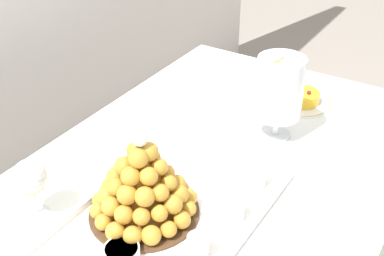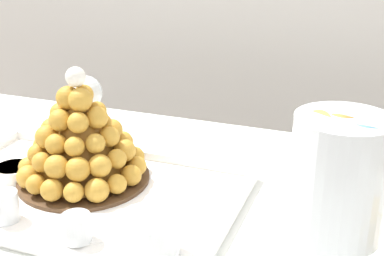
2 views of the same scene
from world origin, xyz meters
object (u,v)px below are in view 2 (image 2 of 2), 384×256
(croquembouche, at_px, (81,140))
(dessert_cup_mid_right, at_px, (160,239))
(creme_brulee_ramekin, at_px, (13,172))
(wine_glass, at_px, (86,95))
(serving_tray, at_px, (82,195))
(dessert_cup_mid_left, at_px, (5,207))
(dessert_cup_centre, at_px, (77,229))
(macaron_goblet, at_px, (338,179))

(croquembouche, relative_size, dessert_cup_mid_right, 4.29)
(creme_brulee_ramekin, xyz_separation_m, wine_glass, (0.01, 0.28, 0.09))
(serving_tray, height_order, creme_brulee_ramekin, creme_brulee_ramekin)
(dessert_cup_mid_left, bearing_deg, serving_tray, 59.93)
(dessert_cup_mid_left, height_order, creme_brulee_ramekin, dessert_cup_mid_left)
(serving_tray, height_order, croquembouche, croquembouche)
(dessert_cup_centre, bearing_deg, dessert_cup_mid_left, 176.31)
(croquembouche, xyz_separation_m, macaron_goblet, (0.51, -0.12, 0.06))
(serving_tray, bearing_deg, croquembouche, 117.05)
(croquembouche, height_order, creme_brulee_ramekin, croquembouche)
(dessert_cup_mid_right, relative_size, creme_brulee_ramekin, 0.77)
(macaron_goblet, bearing_deg, croquembouche, 166.67)
(wine_glass, bearing_deg, macaron_goblet, -28.84)
(dessert_cup_centre, bearing_deg, macaron_goblet, 10.19)
(croquembouche, xyz_separation_m, dessert_cup_mid_left, (-0.05, -0.18, -0.06))
(serving_tray, bearing_deg, wine_glass, 118.91)
(dessert_cup_mid_left, height_order, dessert_cup_mid_right, dessert_cup_mid_left)
(serving_tray, bearing_deg, creme_brulee_ramekin, 177.03)
(creme_brulee_ramekin, bearing_deg, wine_glass, 87.71)
(serving_tray, relative_size, creme_brulee_ramekin, 7.58)
(dessert_cup_centre, relative_size, dessert_cup_mid_right, 0.78)
(dessert_cup_mid_right, distance_m, wine_glass, 0.56)
(croquembouche, distance_m, dessert_cup_mid_left, 0.20)
(dessert_cup_mid_left, xyz_separation_m, dessert_cup_centre, (0.15, -0.01, -0.00))
(croquembouche, relative_size, wine_glass, 1.72)
(creme_brulee_ramekin, distance_m, macaron_goblet, 0.67)
(serving_tray, xyz_separation_m, creme_brulee_ramekin, (-0.17, 0.01, 0.02))
(creme_brulee_ramekin, bearing_deg, dessert_cup_mid_right, -18.39)
(croquembouche, relative_size, dessert_cup_centre, 5.49)
(serving_tray, xyz_separation_m, dessert_cup_mid_left, (-0.07, -0.13, 0.03))
(serving_tray, relative_size, dessert_cup_centre, 12.54)
(dessert_cup_mid_right, bearing_deg, macaron_goblet, 11.98)
(croquembouche, bearing_deg, dessert_cup_centre, -61.12)
(dessert_cup_mid_right, bearing_deg, creme_brulee_ramekin, 161.61)
(dessert_cup_mid_right, bearing_deg, croquembouche, 145.09)
(creme_brulee_ramekin, xyz_separation_m, macaron_goblet, (0.65, -0.08, 0.14))
(dessert_cup_centre, bearing_deg, croquembouche, 118.88)
(dessert_cup_mid_left, xyz_separation_m, creme_brulee_ramekin, (-0.09, 0.14, -0.01))
(dessert_cup_centre, relative_size, macaron_goblet, 0.19)
(macaron_goblet, bearing_deg, serving_tray, 172.08)
(croquembouche, distance_m, wine_glass, 0.27)
(macaron_goblet, distance_m, wine_glass, 0.73)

